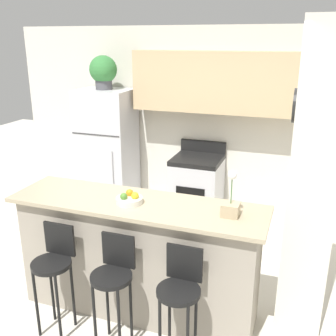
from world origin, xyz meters
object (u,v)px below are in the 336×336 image
(potted_plant_on_fridge, at_px, (103,71))
(orchid_vase, at_px, (231,204))
(bar_stool_mid, at_px, (114,278))
(fruit_bowl, at_px, (129,199))
(bar_stool_left, at_px, (54,265))
(bar_stool_right, at_px, (180,292))
(refrigerator, at_px, (107,151))
(stove_range, at_px, (197,190))

(potted_plant_on_fridge, bearing_deg, orchid_vase, -42.47)
(bar_stool_mid, relative_size, fruit_bowl, 4.22)
(fruit_bowl, bearing_deg, bar_stool_mid, -84.01)
(bar_stool_left, bearing_deg, bar_stool_mid, 0.00)
(bar_stool_left, relative_size, orchid_vase, 2.54)
(orchid_vase, bearing_deg, bar_stool_right, -119.00)
(potted_plant_on_fridge, relative_size, orchid_vase, 1.19)
(bar_stool_mid, bearing_deg, bar_stool_left, 180.00)
(refrigerator, height_order, bar_stool_mid, refrigerator)
(stove_range, height_order, bar_stool_mid, stove_range)
(stove_range, bearing_deg, orchid_vase, -67.56)
(orchid_vase, bearing_deg, bar_stool_mid, -149.88)
(bar_stool_left, bearing_deg, orchid_vase, 19.07)
(stove_range, relative_size, potted_plant_on_fridge, 2.41)
(bar_stool_mid, bearing_deg, bar_stool_right, 0.00)
(bar_stool_mid, bearing_deg, refrigerator, 118.78)
(stove_range, bearing_deg, refrigerator, -179.67)
(bar_stool_mid, relative_size, bar_stool_right, 1.00)
(stove_range, distance_m, bar_stool_left, 2.48)
(stove_range, bearing_deg, fruit_bowl, -91.12)
(refrigerator, xyz_separation_m, orchid_vase, (2.12, -1.94, 0.30))
(potted_plant_on_fridge, bearing_deg, stove_range, 0.32)
(bar_stool_right, bearing_deg, orchid_vase, 61.00)
(bar_stool_left, bearing_deg, refrigerator, 107.94)
(stove_range, distance_m, orchid_vase, 2.23)
(stove_range, relative_size, orchid_vase, 2.87)
(bar_stool_mid, bearing_deg, stove_range, 90.12)
(bar_stool_mid, bearing_deg, potted_plant_on_fridge, 118.78)
(stove_range, relative_size, fruit_bowl, 4.76)
(orchid_vase, bearing_deg, bar_stool_left, -160.93)
(refrigerator, height_order, bar_stool_right, refrigerator)
(potted_plant_on_fridge, distance_m, orchid_vase, 2.99)
(stove_range, distance_m, fruit_bowl, 2.10)
(bar_stool_left, height_order, bar_stool_right, same)
(potted_plant_on_fridge, height_order, orchid_vase, potted_plant_on_fridge)
(potted_plant_on_fridge, relative_size, fruit_bowl, 1.98)
(refrigerator, bearing_deg, potted_plant_on_fridge, 120.96)
(bar_stool_mid, height_order, fruit_bowl, fruit_bowl)
(refrigerator, xyz_separation_m, bar_stool_left, (0.78, -2.41, -0.24))
(refrigerator, bearing_deg, bar_stool_left, -72.06)
(bar_stool_right, distance_m, potted_plant_on_fridge, 3.33)
(bar_stool_left, xyz_separation_m, orchid_vase, (1.34, 0.46, 0.55))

